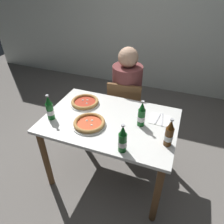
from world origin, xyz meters
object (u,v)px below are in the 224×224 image
Objects in this scene: pizza_margherita_near at (89,123)px; beer_bottle_left at (141,115)px; pizza_marinara_far at (85,102)px; beer_bottle_extra at (123,140)px; beer_bottle_right at (50,109)px; napkin_with_cutlery at (160,119)px; diner_seated at (126,99)px; beer_bottle_center at (169,134)px; chair_behind_table at (125,108)px; dining_table_main at (110,129)px.

beer_bottle_left is at bearing 21.12° from pizza_margherita_near.
pizza_marinara_far is 1.20× the size of beer_bottle_extra.
beer_bottle_right is at bearing -118.13° from pizza_marinara_far.
diner_seated is at bearing 133.21° from napkin_with_cutlery.
beer_bottle_center is at bearing -32.81° from beer_bottle_left.
beer_bottle_extra reaches higher than napkin_with_cutlery.
chair_behind_table reaches higher than pizza_marinara_far.
beer_bottle_right is at bearing -178.24° from beer_bottle_center.
chair_behind_table is 0.77m from beer_bottle_left.
beer_bottle_extra is at bearing -55.53° from dining_table_main.
pizza_marinara_far is (-0.19, 0.29, 0.00)m from pizza_margherita_near.
pizza_margherita_near is (-0.10, -0.75, 0.29)m from chair_behind_table.
napkin_with_cutlery is (0.43, 0.16, 0.12)m from dining_table_main.
chair_behind_table is at bearing 93.68° from dining_table_main.
pizza_margherita_near is 0.38m from beer_bottle_right.
napkin_with_cutlery is at bearing 0.23° from pizza_marinara_far.
diner_seated is at bearing -88.14° from chair_behind_table.
beer_bottle_center is at bearing -54.20° from diner_seated.
beer_bottle_center reaches higher than dining_table_main.
beer_bottle_right is (-0.46, -0.83, 0.27)m from diner_seated.
diner_seated is 0.99m from beer_bottle_right.
napkin_with_cutlery is (0.47, -0.45, 0.27)m from chair_behind_table.
beer_bottle_left is at bearing 147.19° from beer_bottle_center.
chair_behind_table is 1.02m from beer_bottle_center.
beer_bottle_left is 0.30m from beer_bottle_center.
chair_behind_table is 3.44× the size of beer_bottle_extra.
pizza_marinara_far is 0.74m from beer_bottle_extra.
diner_seated is at bearing 125.80° from beer_bottle_center.
beer_bottle_left is (0.28, 0.02, 0.22)m from dining_table_main.
beer_bottle_center is 1.30× the size of napkin_with_cutlery.
napkin_with_cutlery is at bearing 19.56° from beer_bottle_right.
beer_bottle_right is (-0.51, -0.17, 0.22)m from dining_table_main.
pizza_margherita_near and pizza_marinara_far have the same top height.
beer_bottle_extra is at bearing -74.73° from diner_seated.
beer_bottle_extra is at bearing -40.92° from pizza_marinara_far.
beer_bottle_extra reaches higher than chair_behind_table.
diner_seated is 4.07× the size of pizza_marinara_far.
beer_bottle_center reaches higher than chair_behind_table.
beer_bottle_right is 0.75m from beer_bottle_extra.
chair_behind_table is 0.61m from pizza_marinara_far.
beer_bottle_left is at bearing 113.74° from chair_behind_table.
pizza_margherita_near is at bearing 152.79° from beer_bottle_extra.
beer_bottle_left reaches higher than pizza_margherita_near.
pizza_marinara_far is at bearing 61.87° from beer_bottle_right.
pizza_marinara_far is 0.92m from beer_bottle_center.
beer_bottle_center is 1.04m from beer_bottle_right.
beer_bottle_extra is at bearing -112.63° from napkin_with_cutlery.
dining_table_main is at bearing -175.48° from beer_bottle_left.
dining_table_main is 1.41× the size of chair_behind_table.
napkin_with_cutlery is at bearing 27.71° from pizza_margherita_near.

